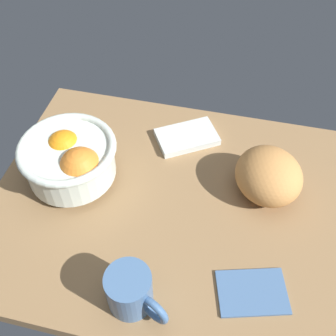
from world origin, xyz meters
TOP-DOWN VIEW (x-y plane):
  - ground_plane at (0.00, 0.00)cm, footprint 67.58×55.50cm
  - fruit_bowl at (-18.98, 1.52)cm, footprint 18.89×18.89cm
  - bread_loaf at (18.75, 6.99)cm, footprint 17.94×18.20cm
  - napkin_folded at (18.45, -14.71)cm, footprint 13.16×10.79cm
  - napkin_spare at (0.94, 17.46)cm, footprint 15.21×13.62cm
  - mug at (-0.38, -20.65)cm, footprint 10.92×7.60cm

SIDE VIEW (x-z plane):
  - ground_plane at x=0.00cm, z-range -3.00..0.00cm
  - napkin_folded at x=18.45cm, z-range 0.00..0.98cm
  - napkin_spare at x=0.94cm, z-range 0.00..1.57cm
  - mug at x=-0.38cm, z-range 0.00..8.08cm
  - bread_loaf at x=18.75cm, z-range 0.00..9.61cm
  - fruit_bowl at x=-18.98cm, z-range 0.44..11.41cm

